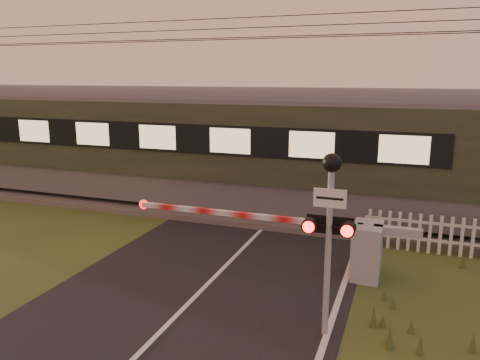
% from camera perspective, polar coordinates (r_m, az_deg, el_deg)
% --- Properties ---
extents(ground, '(160.00, 160.00, 0.00)m').
position_cam_1_polar(ground, '(9.50, -6.47, -15.01)').
color(ground, '#32471B').
rests_on(ground, ground).
extents(road, '(6.00, 140.00, 0.03)m').
position_cam_1_polar(road, '(9.30, -7.03, -15.58)').
color(road, black).
rests_on(road, ground).
extents(track_bed, '(140.00, 3.40, 0.39)m').
position_cam_1_polar(track_bed, '(15.14, 4.51, -4.01)').
color(track_bed, '#47423D').
rests_on(track_bed, ground).
extents(overhead_wires, '(120.00, 0.62, 0.62)m').
position_cam_1_polar(overhead_wires, '(14.57, 4.91, 17.84)').
color(overhead_wires, black).
rests_on(overhead_wires, ground).
extents(boom_gate, '(6.87, 0.95, 1.26)m').
position_cam_1_polar(boom_gate, '(10.78, 13.75, -7.86)').
color(boom_gate, gray).
rests_on(boom_gate, ground).
extents(crossing_signal, '(0.81, 0.34, 3.19)m').
position_cam_1_polar(crossing_signal, '(7.78, 10.88, -4.03)').
color(crossing_signal, gray).
rests_on(crossing_signal, ground).
extents(picket_fence, '(4.17, 0.08, 1.00)m').
position_cam_1_polar(picket_fence, '(12.76, 24.34, -6.25)').
color(picket_fence, silver).
rests_on(picket_fence, ground).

